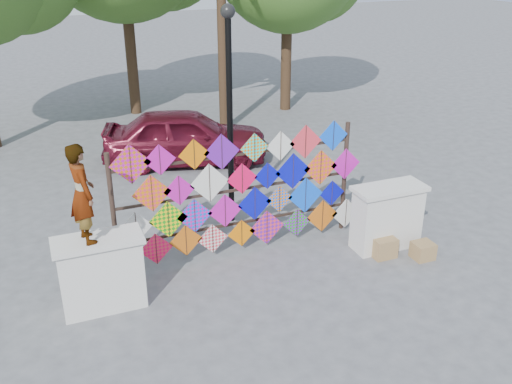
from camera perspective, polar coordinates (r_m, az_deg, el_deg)
ground at (r=10.58m, az=-0.28°, el=-7.62°), size 80.00×80.00×0.00m
parapet_left at (r=9.55m, az=-15.20°, el=-7.81°), size 1.40×0.65×1.28m
parapet_right at (r=11.27m, az=12.97°, el=-2.40°), size 1.40×0.65×1.28m
kite_rack at (r=10.64m, az=-1.29°, el=-0.03°), size 4.95×0.24×2.43m
vendor_woman at (r=8.90m, az=-17.01°, el=-0.14°), size 0.49×0.64×1.58m
sedan at (r=15.30m, az=-7.04°, el=5.53°), size 4.63×2.87×1.47m
lamppost at (r=11.35m, az=-2.67°, el=9.42°), size 0.28×0.28×4.46m
cardboard_box_near at (r=11.13m, az=12.58°, el=-5.36°), size 0.44×0.39×0.39m
cardboard_box_far at (r=11.26m, az=16.35°, el=-5.64°), size 0.38×0.35×0.32m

